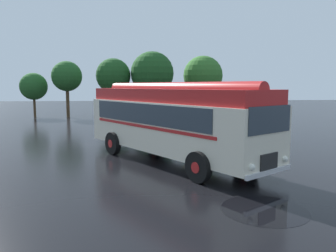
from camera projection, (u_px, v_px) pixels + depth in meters
ground_plane at (190, 159)px, 14.96m from camera, size 120.00×120.00×0.00m
vintage_bus at (171, 119)px, 14.31m from camera, size 7.59×9.77×3.49m
car_near_left at (158, 116)px, 27.60m from camera, size 2.01×4.22×1.66m
car_mid_left at (189, 115)px, 28.23m from camera, size 2.18×4.31×1.66m
tree_far_left at (34, 86)px, 34.91m from camera, size 2.87×2.87×4.72m
tree_left_of_centre at (66, 76)px, 34.52m from camera, size 3.17×3.17×5.93m
tree_centre at (112, 75)px, 34.39m from camera, size 3.63×3.63×6.22m
tree_right_of_centre at (153, 73)px, 34.57m from camera, size 4.55×4.55×6.94m
tree_far_right at (203, 76)px, 36.68m from camera, size 4.39×4.39×6.67m
puddle_patch at (264, 210)px, 8.85m from camera, size 2.34×2.34×0.01m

